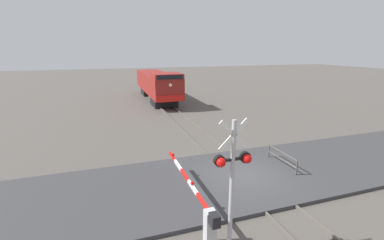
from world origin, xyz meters
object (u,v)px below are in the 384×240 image
Objects in this scene: locomotive at (157,84)px; crossing_signal at (233,172)px; guard_railing at (282,158)px; crossing_gate at (202,210)px.

locomotive is 3.35× the size of crossing_signal.
crossing_signal reaches higher than guard_railing.
locomotive is 5.99× the size of guard_railing.
locomotive is 25.59m from crossing_gate.
crossing_gate is (-3.42, -25.33, -1.11)m from locomotive.
guard_railing is (5.92, 3.48, -0.26)m from crossing_gate.
locomotive reaches higher than crossing_gate.
crossing_signal is 0.74× the size of crossing_gate.
guard_railing is (2.49, -21.85, -1.37)m from locomotive.
locomotive reaches higher than guard_railing.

